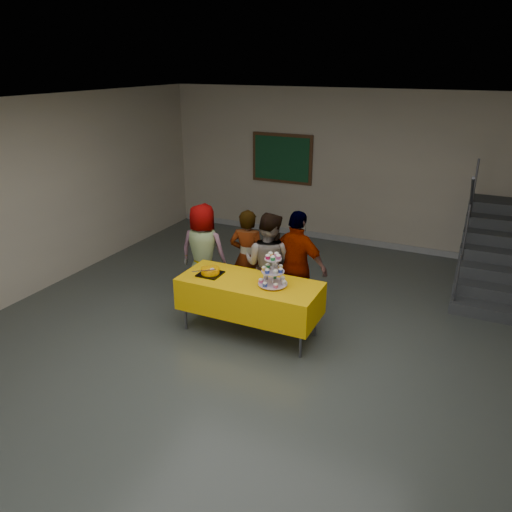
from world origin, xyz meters
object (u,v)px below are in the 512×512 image
Objects in this scene: schoolchild_a at (203,252)px; staircase at (503,255)px; cupcake_stand at (273,272)px; noticeboard at (282,158)px; schoolchild_d at (297,266)px; schoolchild_b at (248,258)px; bake_table at (250,296)px; schoolchild_c at (268,265)px; bear_cake at (210,271)px.

staircase reaches higher than schoolchild_a.
noticeboard reaches higher than cupcake_stand.
schoolchild_d is (0.08, 0.68, -0.16)m from cupcake_stand.
schoolchild_b is (0.70, 0.10, -0.01)m from schoolchild_a.
bake_table is at bearing -133.26° from staircase.
staircase reaches higher than bake_table.
schoolchild_a is 0.71m from schoolchild_b.
schoolchild_c reaches higher than cupcake_stand.
schoolchild_d is 3.86m from noticeboard.
bake_table is 1.25× the size of schoolchild_a.
cupcake_stand is 4.26m from staircase.
bear_cake is 4.24m from noticeboard.
cupcake_stand is (0.33, -0.00, 0.40)m from bake_table.
staircase is 1.85× the size of noticeboard.
bake_table is 1.27× the size of schoolchild_b.
staircase reaches higher than bear_cake.
staircase is (3.05, 3.24, -0.07)m from bake_table.
bake_table is at bearing -73.15° from noticeboard.
bake_table is 4.45m from staircase.
bear_cake is 0.87m from schoolchild_c.
noticeboard reaches higher than bake_table.
noticeboard is at bearing -52.85° from schoolchild_d.
bear_cake is 0.28× the size of noticeboard.
schoolchild_a is (-0.55, 0.73, -0.08)m from bear_cake.
schoolchild_c is 0.96× the size of schoolchild_d.
schoolchild_b is at bearing -144.82° from staircase.
schoolchild_b is 3.49m from noticeboard.
noticeboard is at bearing -86.83° from schoolchild_b.
schoolchild_d is at bearing 36.22° from bear_cake.
schoolchild_c is (1.11, -0.07, 0.02)m from schoolchild_a.
schoolchild_d is (0.98, 0.72, -0.03)m from bear_cake.
schoolchild_a is 3.49m from noticeboard.
bear_cake is 0.24× the size of schoolchild_b.
bear_cake is at bearing -80.84° from noticeboard.
schoolchild_b is (-0.75, 0.80, -0.21)m from cupcake_stand.
cupcake_stand is 1.24× the size of bear_cake.
cupcake_stand is at bearing -0.84° from bake_table.
bake_table is 4.22× the size of cupcake_stand.
bake_table is at bearing 92.57° from schoolchild_c.
bear_cake is 4.90m from staircase.
schoolchild_a is at bearing -2.58° from schoolchild_b.
cupcake_stand is 0.19× the size of staircase.
cupcake_stand is 0.28× the size of schoolchild_d.
schoolchild_a is at bearing -148.59° from staircase.
bake_table is 1.22× the size of schoolchild_c.
schoolchild_b is at bearing 133.21° from cupcake_stand.
schoolchild_b is at bearing 79.69° from bear_cake.
schoolchild_b is 4.25m from staircase.
staircase is at bearing -124.53° from schoolchild_d.
bear_cake is 1.22m from schoolchild_d.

